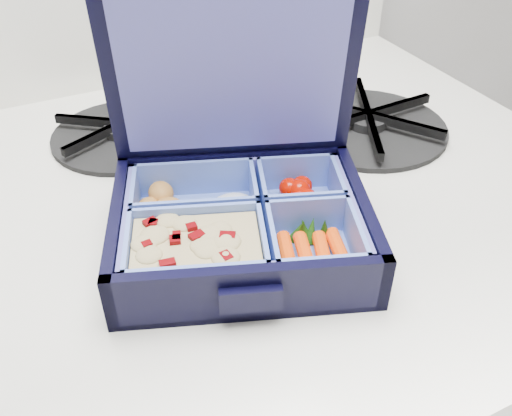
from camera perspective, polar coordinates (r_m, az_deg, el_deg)
bento_box at (r=0.49m, az=-1.50°, el=-1.84°), size 0.26×0.23×0.05m
burner_grate at (r=0.69m, az=11.08°, el=8.70°), size 0.20×0.20×0.03m
burner_grate_rear at (r=0.68m, az=-13.12°, el=7.61°), size 0.22×0.22×0.02m
fork at (r=0.63m, az=3.58°, el=5.37°), size 0.14×0.16×0.01m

